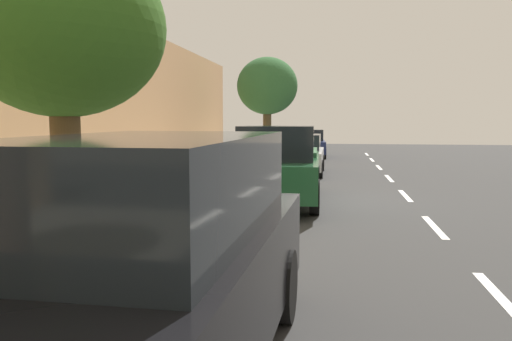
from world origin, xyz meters
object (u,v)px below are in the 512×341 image
Objects in this scene: parked_sedan_dark_blue_nearest at (308,143)px; parked_pickup_green_mid at (279,167)px; cyclist_with_backpack at (214,177)px; fire_hydrant at (228,173)px; street_tree_mid_block at (62,31)px; street_tree_near_cyclist at (267,87)px; parked_sedan_silver_second at (299,154)px; parked_suv_black_far at (150,258)px; bicycle_at_curb at (221,214)px.

parked_sedan_dark_blue_nearest is 15.76m from parked_pickup_green_mid.
parked_pickup_green_mid reaches higher than parked_sedan_dark_blue_nearest.
parked_sedan_dark_blue_nearest is 0.84× the size of parked_pickup_green_mid.
parked_sedan_dark_blue_nearest is 19.09m from cyclist_with_backpack.
fire_hydrant is (1.57, 14.46, -0.16)m from parked_sedan_dark_blue_nearest.
street_tree_near_cyclist is at bearing -90.00° from street_tree_mid_block.
parked_sedan_silver_second is 2.65× the size of cyclist_with_backpack.
parked_suv_black_far is at bearing 89.42° from parked_pickup_green_mid.
parked_sedan_dark_blue_nearest is at bearing -95.16° from street_tree_mid_block.
bicycle_at_curb is 2.09× the size of fire_hydrant.
parked_sedan_silver_second is at bearing 107.19° from street_tree_near_cyclist.
parked_sedan_dark_blue_nearest is at bearing -92.70° from cyclist_with_backpack.
bicycle_at_curb is (0.59, -5.35, -0.64)m from parked_suv_black_far.
parked_sedan_silver_second reaches higher than fire_hydrant.
bicycle_at_curb is at bearing 117.00° from cyclist_with_backpack.
street_tree_mid_block is at bearing -50.34° from parked_suv_black_far.
street_tree_mid_block is at bearing 86.68° from fire_hydrant.
street_tree_near_cyclist is 1.21× the size of street_tree_mid_block.
parked_sedan_silver_second is 1.05× the size of street_tree_mid_block.
parked_pickup_green_mid is at bearing -105.40° from cyclist_with_backpack.
parked_sedan_dark_blue_nearest is 1.07× the size of street_tree_mid_block.
parked_sedan_dark_blue_nearest is at bearing -91.98° from bicycle_at_curb.
parked_sedan_silver_second is at bearing -94.02° from bicycle_at_curb.
parked_sedan_silver_second is 2.51× the size of bicycle_at_curb.
street_tree_mid_block is at bearing 73.12° from parked_pickup_green_mid.
cyclist_with_backpack is (0.98, 10.25, 0.25)m from parked_sedan_silver_second.
street_tree_mid_block reaches higher than parked_sedan_dark_blue_nearest.
parked_suv_black_far is 5.42m from bicycle_at_curb.
parked_sedan_dark_blue_nearest is 1.02× the size of parked_sedan_silver_second.
street_tree_mid_block is (0.00, 20.51, -0.53)m from street_tree_near_cyclist.
cyclist_with_backpack is at bearing 84.56° from parked_sedan_silver_second.
fire_hydrant is (1.58, -1.30, -0.31)m from parked_pickup_green_mid.
cyclist_with_backpack reaches higher than parked_sedan_dark_blue_nearest.
bicycle_at_curb is 1.06× the size of cyclist_with_backpack.
parked_sedan_dark_blue_nearest is at bearing -135.68° from street_tree_near_cyclist.
street_tree_near_cyclist is (2.11, -6.82, 2.99)m from parked_sedan_silver_second.
parked_pickup_green_mid is 3.85m from bicycle_at_curb.
parked_suv_black_far is (0.16, 16.05, 0.27)m from parked_sedan_silver_second.
street_tree_mid_block is 5.01× the size of fire_hydrant.
bicycle_at_curb is at bearing 79.63° from parked_pickup_green_mid.
street_tree_near_cyclist reaches higher than parked_suv_black_far.
parked_pickup_green_mid is at bearing -90.58° from parked_suv_black_far.
parked_pickup_green_mid is at bearing 140.61° from fire_hydrant.
parked_suv_black_far is 5.68× the size of fire_hydrant.
street_tree_near_cyclist is at bearing -87.86° from fire_hydrant.
fire_hydrant is (1.65, 5.65, -0.16)m from parked_sedan_silver_second.
parked_sedan_dark_blue_nearest is 0.88× the size of street_tree_near_cyclist.
parked_suv_black_far is (0.09, 9.10, 0.13)m from parked_pickup_green_mid.
street_tree_near_cyclist reaches higher than fire_hydrant.
fire_hydrant is at bearing -81.73° from cyclist_with_backpack.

